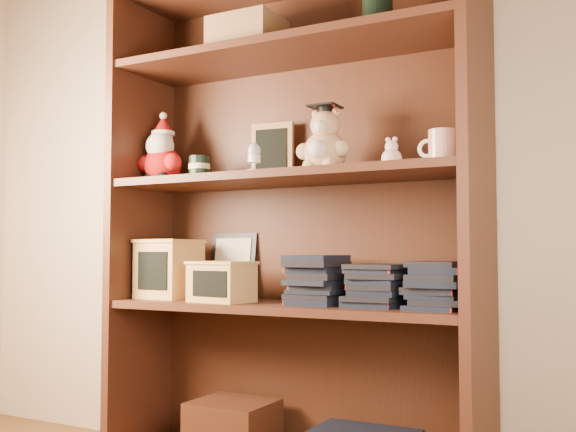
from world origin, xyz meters
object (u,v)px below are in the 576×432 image
at_px(bookcase, 295,230).
at_px(treats_box, 169,268).
at_px(grad_teddy_bear, 324,146).
at_px(teacher_mug, 442,148).

height_order(bookcase, treats_box, bookcase).
relative_size(bookcase, treats_box, 8.02).
distance_m(grad_teddy_bear, teacher_mug, 0.36).
xyz_separation_m(teacher_mug, treats_box, (-0.95, -0.00, -0.35)).
distance_m(grad_teddy_bear, treats_box, 0.70).
relative_size(bookcase, grad_teddy_bear, 7.59).
bearing_deg(bookcase, teacher_mug, -5.90).
bearing_deg(grad_teddy_bear, bookcase, 156.42).
relative_size(teacher_mug, treats_box, 0.56).
relative_size(bookcase, teacher_mug, 14.37).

